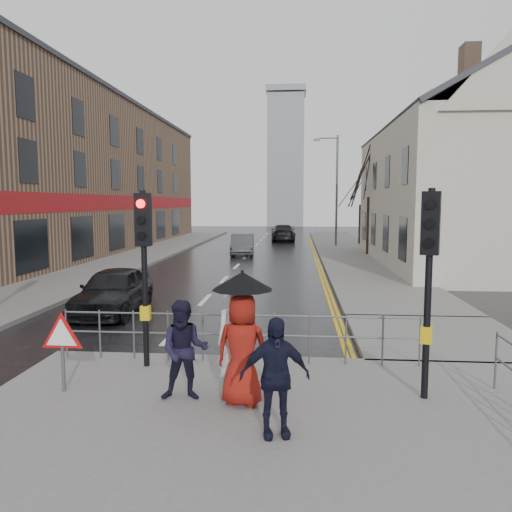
% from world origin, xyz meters
% --- Properties ---
extents(ground, '(120.00, 120.00, 0.00)m').
position_xyz_m(ground, '(0.00, 0.00, 0.00)').
color(ground, black).
rests_on(ground, ground).
extents(near_pavement, '(10.00, 9.00, 0.14)m').
position_xyz_m(near_pavement, '(3.00, -3.50, 0.07)').
color(near_pavement, '#605E5B').
rests_on(near_pavement, ground).
extents(left_pavement, '(4.00, 44.00, 0.14)m').
position_xyz_m(left_pavement, '(-6.50, 23.00, 0.07)').
color(left_pavement, '#605E5B').
rests_on(left_pavement, ground).
extents(right_pavement, '(4.00, 40.00, 0.14)m').
position_xyz_m(right_pavement, '(6.50, 25.00, 0.07)').
color(right_pavement, '#605E5B').
rests_on(right_pavement, ground).
extents(pavement_bridge_right, '(4.00, 4.20, 0.14)m').
position_xyz_m(pavement_bridge_right, '(6.50, 3.00, 0.07)').
color(pavement_bridge_right, '#605E5B').
rests_on(pavement_bridge_right, ground).
extents(building_left_terrace, '(8.00, 42.00, 10.00)m').
position_xyz_m(building_left_terrace, '(-12.00, 22.00, 5.00)').
color(building_left_terrace, '#83634B').
rests_on(building_left_terrace, ground).
extents(building_right_cream, '(9.00, 16.40, 10.10)m').
position_xyz_m(building_right_cream, '(12.00, 18.00, 4.78)').
color(building_right_cream, beige).
rests_on(building_right_cream, ground).
extents(church_tower, '(5.00, 5.00, 18.00)m').
position_xyz_m(church_tower, '(1.50, 62.00, 9.00)').
color(church_tower, gray).
rests_on(church_tower, ground).
extents(traffic_signal_near_left, '(0.28, 0.27, 3.40)m').
position_xyz_m(traffic_signal_near_left, '(0.20, 0.20, 2.46)').
color(traffic_signal_near_left, black).
rests_on(traffic_signal_near_left, near_pavement).
extents(traffic_signal_near_right, '(0.34, 0.33, 3.40)m').
position_xyz_m(traffic_signal_near_right, '(5.20, -1.00, 2.46)').
color(traffic_signal_near_right, black).
rests_on(traffic_signal_near_right, near_pavement).
extents(guard_railing_front, '(7.14, 0.04, 1.00)m').
position_xyz_m(guard_railing_front, '(1.95, 0.60, 0.86)').
color(guard_railing_front, '#595B5E').
rests_on(guard_railing_front, near_pavement).
extents(warning_sign, '(0.80, 0.07, 1.35)m').
position_xyz_m(warning_sign, '(-0.80, -1.21, 1.04)').
color(warning_sign, '#595B5E').
rests_on(warning_sign, near_pavement).
extents(street_lamp, '(1.83, 0.25, 8.00)m').
position_xyz_m(street_lamp, '(5.82, 28.00, 4.71)').
color(street_lamp, '#595B5E').
rests_on(street_lamp, right_pavement).
extents(tree_near, '(2.40, 2.40, 6.58)m').
position_xyz_m(tree_near, '(7.50, 22.00, 5.14)').
color(tree_near, '#2E2119').
rests_on(tree_near, right_pavement).
extents(tree_far, '(2.40, 2.40, 5.64)m').
position_xyz_m(tree_far, '(8.00, 30.00, 4.42)').
color(tree_far, '#2E2119').
rests_on(tree_far, right_pavement).
extents(pedestrian_a, '(0.79, 0.69, 1.81)m').
position_xyz_m(pedestrian_a, '(2.11, -1.12, 1.04)').
color(pedestrian_a, silver).
rests_on(pedestrian_a, near_pavement).
extents(pedestrian_b, '(0.85, 0.69, 1.62)m').
position_xyz_m(pedestrian_b, '(1.32, -1.37, 0.95)').
color(pedestrian_b, black).
rests_on(pedestrian_b, near_pavement).
extents(pedestrian_with_umbrella, '(0.96, 0.96, 2.11)m').
position_xyz_m(pedestrian_with_umbrella, '(2.27, -1.49, 1.28)').
color(pedestrian_with_umbrella, maroon).
rests_on(pedestrian_with_umbrella, near_pavement).
extents(pedestrian_d, '(1.03, 0.59, 1.65)m').
position_xyz_m(pedestrian_d, '(2.82, -2.51, 0.96)').
color(pedestrian_d, black).
rests_on(pedestrian_d, near_pavement).
extents(car_parked, '(1.74, 4.09, 1.38)m').
position_xyz_m(car_parked, '(-2.36, 5.26, 0.69)').
color(car_parked, black).
rests_on(car_parked, ground).
extents(car_mid, '(1.71, 4.12, 1.32)m').
position_xyz_m(car_mid, '(-0.32, 22.25, 0.66)').
color(car_mid, '#3E4042').
rests_on(car_mid, ground).
extents(car_far, '(2.24, 5.02, 1.43)m').
position_xyz_m(car_far, '(1.94, 33.72, 0.71)').
color(car_far, black).
rests_on(car_far, ground).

